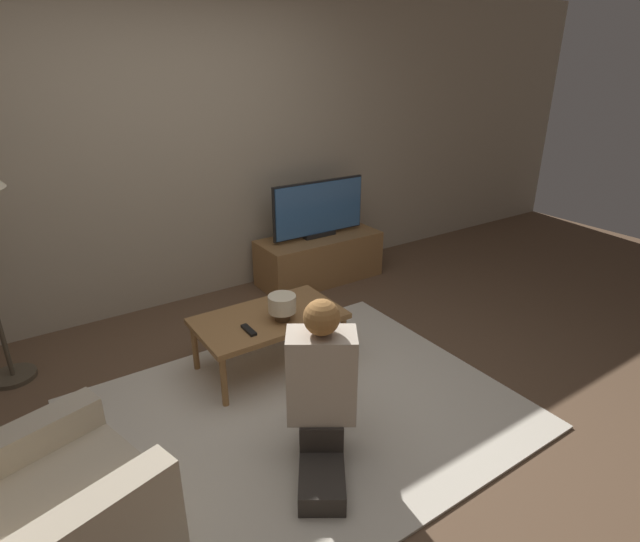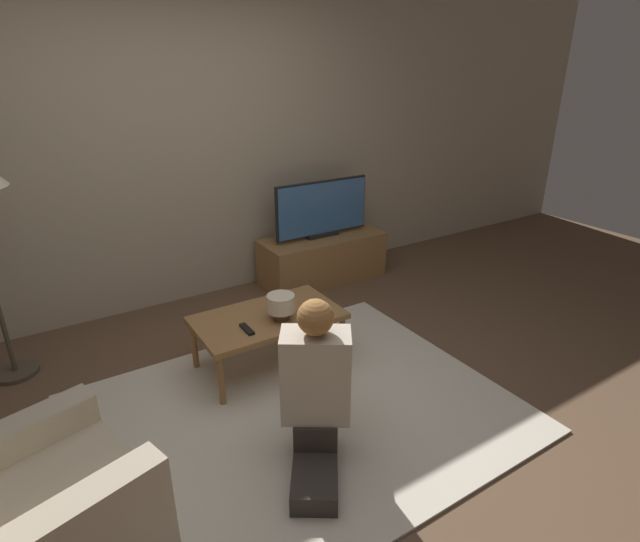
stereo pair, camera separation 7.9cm
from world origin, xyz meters
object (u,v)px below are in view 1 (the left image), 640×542
table_lamp (282,305)px  armchair (20,539)px  person_kneeling (321,387)px  coffee_table (269,321)px  tv (319,209)px

table_lamp → armchair: bearing=-154.3°
armchair → person_kneeling: 1.35m
armchair → person_kneeling: (1.34, -0.05, 0.18)m
table_lamp → coffee_table: bearing=118.6°
coffee_table → tv: bearing=43.7°
coffee_table → table_lamp: 0.18m
person_kneeling → tv: bearing=-90.0°
tv → table_lamp: bearing=-132.5°
armchair → person_kneeling: size_ratio=1.15×
armchair → table_lamp: 1.77m
tv → person_kneeling: size_ratio=1.04×
tv → armchair: bearing=-144.1°
armchair → table_lamp: size_ratio=5.79×
armchair → coffee_table: bearing=-76.7°
person_kneeling → table_lamp: bearing=-73.2°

